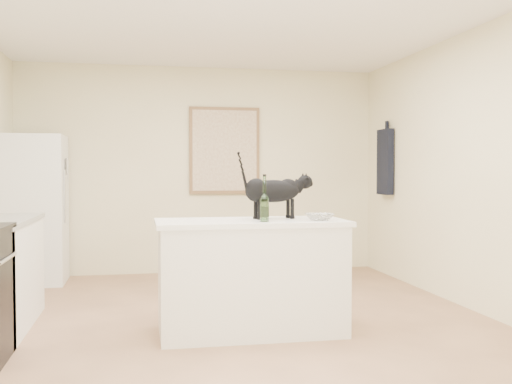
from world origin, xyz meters
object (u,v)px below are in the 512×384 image
at_px(fridge, 35,209).
at_px(glass_bowl, 319,217).
at_px(wine_bottle, 265,201).
at_px(black_cat, 273,194).

relative_size(fridge, glass_bowl, 7.56).
bearing_deg(glass_bowl, wine_bottle, -175.94).
distance_m(fridge, wine_bottle, 3.46).
xyz_separation_m(fridge, black_cat, (2.25, -2.47, 0.25)).
bearing_deg(black_cat, wine_bottle, -125.10).
height_order(fridge, glass_bowl, fridge).
distance_m(fridge, glass_bowl, 3.73).
bearing_deg(fridge, wine_bottle, -52.13).
height_order(fridge, wine_bottle, fridge).
height_order(wine_bottle, glass_bowl, wine_bottle).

